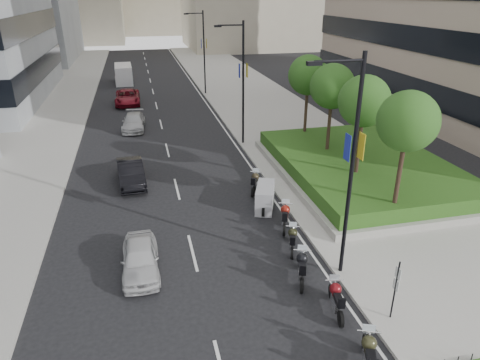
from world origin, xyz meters
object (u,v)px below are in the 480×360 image
object	(u,v)px
motorcycle_2	(302,267)
motorcycle_4	(285,217)
motorcycle_1	(336,298)
motorcycle_6	(255,182)
car_a	(140,258)
motorcycle_0	(369,355)
motorcycle_5	(265,197)
motorcycle_3	(292,240)
delivery_van	(124,75)
lamp_post_1	(241,78)
lamp_post_2	(203,49)
car_c	(134,122)
lamp_post_0	(349,161)
car_b	(131,173)
car_d	(127,97)
parking_sign	(395,287)

from	to	relation	value
motorcycle_2	motorcycle_4	distance (m)	4.26
motorcycle_1	motorcycle_6	bearing A→B (deg)	13.12
motorcycle_6	car_a	world-z (taller)	car_a
motorcycle_2	car_a	world-z (taller)	car_a
motorcycle_0	motorcycle_5	world-z (taller)	motorcycle_5
motorcycle_4	motorcycle_6	xyz separation A→B (m)	(-0.35, 4.41, -0.02)
motorcycle_0	motorcycle_1	size ratio (longest dim) A/B	1.02
motorcycle_3	delivery_van	distance (m)	42.45
motorcycle_0	motorcycle_3	xyz separation A→B (m)	(0.04, 6.98, -0.06)
lamp_post_1	motorcycle_3	distance (m)	15.54
lamp_post_2	car_c	xyz separation A→B (m)	(-7.97, -11.98, -4.42)
motorcycle_0	motorcycle_2	size ratio (longest dim) A/B	1.00
motorcycle_2	motorcycle_6	world-z (taller)	motorcycle_2
motorcycle_4	lamp_post_0	bearing A→B (deg)	-147.91
car_a	car_b	distance (m)	9.35
car_c	car_b	bearing A→B (deg)	-86.87
motorcycle_2	car_d	xyz separation A→B (m)	(-6.91, 32.27, 0.16)
motorcycle_3	motorcycle_1	bearing A→B (deg)	-157.38
motorcycle_3	car_c	size ratio (longest dim) A/B	0.42
lamp_post_0	motorcycle_1	xyz separation A→B (m)	(-1.03, -2.06, -4.51)
motorcycle_0	car_a	xyz separation A→B (m)	(-6.70, 6.88, 0.06)
lamp_post_1	motorcycle_2	xyz separation A→B (m)	(-1.57, -16.98, -4.48)
lamp_post_1	parking_sign	distance (m)	20.33
car_a	motorcycle_2	bearing A→B (deg)	-17.51
car_b	car_c	size ratio (longest dim) A/B	0.96
lamp_post_2	motorcycle_5	world-z (taller)	lamp_post_2
lamp_post_0	motorcycle_4	world-z (taller)	lamp_post_0
lamp_post_1	parking_sign	xyz separation A→B (m)	(0.66, -20.00, -3.61)
motorcycle_2	car_a	size ratio (longest dim) A/B	0.55
parking_sign	motorcycle_5	world-z (taller)	parking_sign
car_a	lamp_post_2	bearing A→B (deg)	76.99
motorcycle_2	lamp_post_1	bearing A→B (deg)	14.84
lamp_post_0	parking_sign	distance (m)	4.74
lamp_post_0	car_a	world-z (taller)	lamp_post_0
motorcycle_3	car_a	xyz separation A→B (m)	(-6.74, -0.09, 0.12)
parking_sign	motorcycle_4	xyz separation A→B (m)	(-1.50, 7.22, -0.87)
car_c	car_d	size ratio (longest dim) A/B	0.83
motorcycle_3	car_a	distance (m)	6.74
delivery_van	car_c	bearing A→B (deg)	-89.08
motorcycle_2	motorcycle_3	world-z (taller)	motorcycle_2
car_d	lamp_post_0	bearing A→B (deg)	-74.76
parking_sign	car_a	distance (m)	10.01
lamp_post_0	motorcycle_2	world-z (taller)	lamp_post_0
lamp_post_2	motorcycle_0	world-z (taller)	lamp_post_2
car_a	lamp_post_1	bearing A→B (deg)	62.53
motorcycle_6	car_b	xyz separation A→B (m)	(-7.05, 2.81, 0.14)
motorcycle_0	motorcycle_5	distance (m)	11.15
motorcycle_5	car_a	distance (m)	7.93
lamp_post_1	lamp_post_2	world-z (taller)	same
motorcycle_0	delivery_van	world-z (taller)	delivery_van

